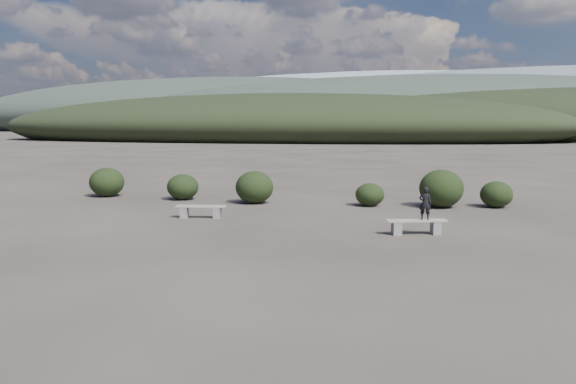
# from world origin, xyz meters

# --- Properties ---
(ground) EXTENTS (1200.00, 1200.00, 0.00)m
(ground) POSITION_xyz_m (0.00, 0.00, 0.00)
(ground) COLOR #322C27
(ground) RESTS_ON ground
(bench_left) EXTENTS (1.64, 0.60, 0.40)m
(bench_left) POSITION_xyz_m (-2.70, 4.89, 0.24)
(bench_left) COLOR slate
(bench_left) RESTS_ON ground
(bench_right) EXTENTS (1.66, 0.83, 0.41)m
(bench_right) POSITION_xyz_m (4.08, 3.76, 0.25)
(bench_right) COLOR slate
(bench_right) RESTS_ON ground
(seated_person) EXTENTS (0.33, 0.22, 0.90)m
(seated_person) POSITION_xyz_m (4.29, 3.83, 0.86)
(seated_person) COLOR black
(seated_person) RESTS_ON bench_right
(shrub_a) EXTENTS (1.25, 1.25, 1.03)m
(shrub_a) POSITION_xyz_m (-5.14, 8.88, 0.51)
(shrub_a) COLOR black
(shrub_a) RESTS_ON ground
(shrub_b) EXTENTS (1.44, 1.44, 1.24)m
(shrub_b) POSITION_xyz_m (-2.04, 8.56, 0.62)
(shrub_b) COLOR black
(shrub_b) RESTS_ON ground
(shrub_c) EXTENTS (1.06, 1.06, 0.85)m
(shrub_c) POSITION_xyz_m (2.30, 8.88, 0.42)
(shrub_c) COLOR black
(shrub_c) RESTS_ON ground
(shrub_d) EXTENTS (1.57, 1.57, 1.38)m
(shrub_d) POSITION_xyz_m (4.84, 9.18, 0.69)
(shrub_d) COLOR black
(shrub_d) RESTS_ON ground
(shrub_e) EXTENTS (1.15, 1.15, 0.96)m
(shrub_e) POSITION_xyz_m (6.78, 9.63, 0.48)
(shrub_e) COLOR black
(shrub_e) RESTS_ON ground
(shrub_f) EXTENTS (1.42, 1.42, 1.20)m
(shrub_f) POSITION_xyz_m (-8.63, 9.04, 0.60)
(shrub_f) COLOR black
(shrub_f) RESTS_ON ground
(mountain_ridges) EXTENTS (500.00, 400.00, 56.00)m
(mountain_ridges) POSITION_xyz_m (-7.48, 339.06, 10.84)
(mountain_ridges) COLOR black
(mountain_ridges) RESTS_ON ground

